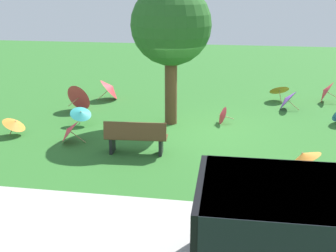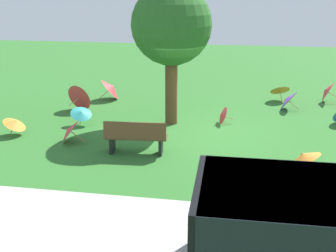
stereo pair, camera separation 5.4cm
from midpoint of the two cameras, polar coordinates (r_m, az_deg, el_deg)
name	(u,v)px [view 1 (the left image)]	position (r m, az deg, el deg)	size (l,w,h in m)	color
ground	(198,129)	(12.70, 4.05, -0.46)	(40.00, 40.00, 0.00)	#2D6B28
park_bench	(136,137)	(10.69, -4.58, -1.53)	(1.63, 0.59, 0.90)	brown
shade_tree	(171,26)	(12.66, 0.30, 13.52)	(2.41, 2.41, 4.27)	brown
parasol_purple_0	(287,99)	(15.20, 15.87, 3.56)	(0.87, 1.00, 0.77)	tan
parasol_orange_0	(15,123)	(12.84, -20.40, 0.38)	(0.67, 0.68, 0.61)	tan
parasol_red_0	(221,115)	(13.22, 7.22, 1.50)	(0.61, 0.62, 0.57)	tan
parasol_red_1	(80,97)	(14.90, -12.05, 3.97)	(1.06, 0.98, 0.97)	tan
parasol_teal_0	(81,113)	(13.18, -12.00, 1.76)	(0.90, 0.89, 0.61)	tan
parasol_red_2	(69,130)	(11.80, -13.59, -0.58)	(0.77, 0.80, 0.69)	tan
parasol_orange_2	(279,89)	(16.32, 14.90, 4.92)	(0.89, 0.85, 0.72)	tan
parasol_orange_3	(304,156)	(10.11, 18.02, -3.96)	(0.93, 0.94, 0.67)	tan
parasol_red_3	(325,91)	(16.67, 20.70, 4.52)	(0.93, 0.99, 0.86)	tan
parasol_red_4	(111,88)	(16.15, -7.94, 5.20)	(1.03, 1.13, 0.88)	tan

